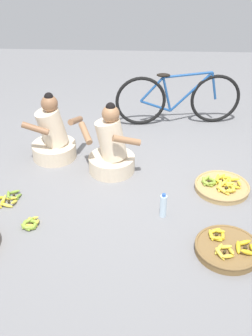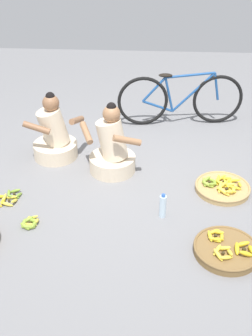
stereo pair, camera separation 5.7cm
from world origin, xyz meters
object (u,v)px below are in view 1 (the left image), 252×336
Objects in this scene: bicycle_leaning at (178,99)px; banana_basket_near_bicycle at (222,186)px; loose_bananas_mid_right at (30,224)px; loose_bananas_near_vendor at (4,200)px; vendor_woman_front at (111,150)px; banana_basket_front_left at (228,248)px; vendor_woman_behind at (53,138)px; water_bottle at (163,206)px.

bicycle_leaning is 2.93× the size of banana_basket_near_bicycle.
banana_basket_near_bicycle is 2.01m from loose_bananas_mid_right.
bicycle_leaning is at bearing 103.91° from banana_basket_near_bicycle.
bicycle_leaning is at bearing 46.29° from loose_bananas_near_vendor.
vendor_woman_front is at bearing 55.79° from loose_bananas_mid_right.
banana_basket_front_left is 2.79× the size of loose_bananas_mid_right.
vendor_woman_behind is 0.48× the size of bicycle_leaning.
loose_bananas_mid_right is at bearing -89.22° from vendor_woman_behind.
banana_basket_near_bicycle is at bearing -76.09° from bicycle_leaning.
vendor_woman_front is 1.26m from banana_basket_near_bicycle.
vendor_woman_front is 3.20× the size of water_bottle.
vendor_woman_behind is 2.01m from banana_basket_near_bicycle.
water_bottle is (1.61, -0.14, 0.09)m from loose_bananas_near_vendor.
water_bottle is (-0.64, -0.47, 0.08)m from banana_basket_near_bicycle.
water_bottle reaches higher than loose_bananas_mid_right.
bicycle_leaning is 6.54× the size of water_bottle.
water_bottle is (-0.55, 0.48, 0.07)m from banana_basket_front_left.
banana_basket_near_bicycle is 0.95m from banana_basket_front_left.
vendor_woman_behind reaches higher than loose_bananas_near_vendor.
banana_basket_front_left is 1.81m from loose_bananas_mid_right.
loose_bananas_mid_right is 1.27m from water_bottle.
vendor_woman_behind is (-0.70, 0.27, -0.00)m from vendor_woman_front.
loose_bananas_near_vendor is at bearing -110.17° from vendor_woman_behind.
bicycle_leaning is 2.69m from loose_bananas_near_vendor.
water_bottle is at bearing 138.78° from banana_basket_front_left.
vendor_woman_behind is 2.39× the size of loose_bananas_near_vendor.
vendor_woman_behind reaches higher than banana_basket_front_left.
bicycle_leaning is (1.51, 1.01, 0.09)m from vendor_woman_behind.
banana_basket_near_bicycle is 2.85× the size of loose_bananas_mid_right.
vendor_woman_front reaches higher than water_bottle.
water_bottle is (-0.24, -2.07, -0.24)m from bicycle_leaning.
banana_basket_near_bicycle is (1.20, -0.32, -0.22)m from vendor_woman_front.
vendor_woman_front is 1.46× the size of banana_basket_front_left.
water_bottle is (1.25, 0.22, 0.09)m from loose_bananas_mid_right.
bicycle_leaning is at bearing 96.81° from banana_basket_front_left.
banana_basket_near_bicycle is at bearing 20.01° from loose_bananas_mid_right.
banana_basket_front_left is at bearing -15.97° from loose_bananas_near_vendor.
bicycle_leaning is 8.35× the size of loose_bananas_mid_right.
vendor_woman_front reaches higher than bicycle_leaning.
water_bottle is at bearing -4.90° from loose_bananas_near_vendor.
bicycle_leaning is 2.58m from banana_basket_front_left.
loose_bananas_near_vendor is (-2.15, 0.62, -0.02)m from banana_basket_front_left.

